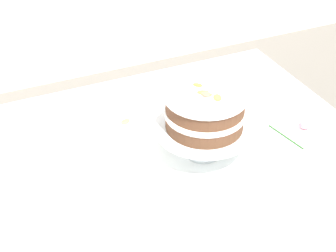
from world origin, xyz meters
TOP-DOWN VIEW (x-y plane):
  - dining_table at (0.00, -0.03)m, footprint 1.40×1.00m
  - linen_napkin at (0.18, -0.03)m, footprint 0.34×0.34m
  - cake_stand at (0.18, -0.03)m, footprint 0.29×0.29m
  - layer_cake at (0.18, -0.03)m, footprint 0.24×0.24m
  - fallen_rose at (0.53, -0.05)m, footprint 0.12×0.15m
  - loose_petal_0 at (0.02, 0.23)m, footprint 0.04×0.04m

SIDE VIEW (x-z plane):
  - dining_table at x=0.00m, z-range 0.28..1.02m
  - linen_napkin at x=0.18m, z-range 0.74..0.74m
  - loose_petal_0 at x=0.02m, z-range 0.74..0.75m
  - fallen_rose at x=0.53m, z-range 0.74..0.78m
  - cake_stand at x=0.18m, z-range 0.77..0.87m
  - layer_cake at x=0.18m, z-range 0.84..0.96m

